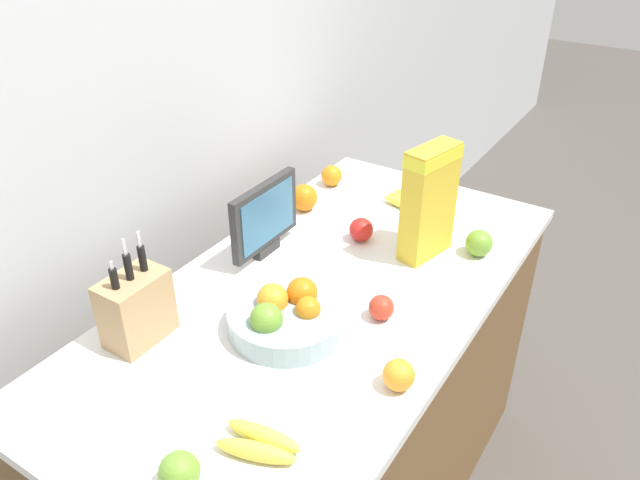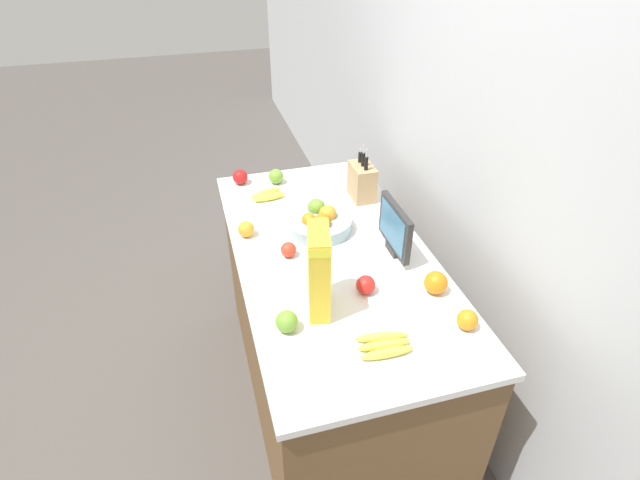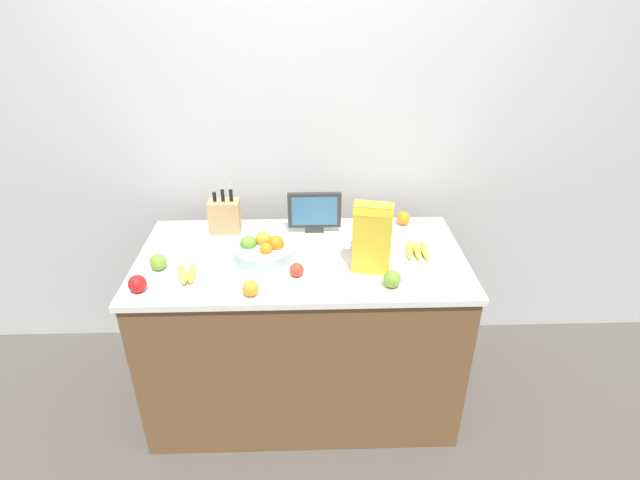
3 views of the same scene
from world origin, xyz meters
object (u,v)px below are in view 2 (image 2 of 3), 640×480
(small_monitor, at_px, (395,228))
(orange_near_bowl, at_px, (467,320))
(banana_bunch_left, at_px, (384,345))
(cereal_box, at_px, (319,269))
(apple_rightmost, at_px, (287,322))
(orange_mid_left, at_px, (436,283))
(knife_block, at_px, (362,181))
(apple_by_knife_block, at_px, (240,177))
(apple_rear, at_px, (288,250))
(orange_front_left, at_px, (246,229))
(apple_middle, at_px, (366,285))
(fruit_bowl, at_px, (319,222))
(banana_bunch_right, at_px, (268,195))
(apple_near_bananas, at_px, (276,176))

(small_monitor, height_order, orange_near_bowl, small_monitor)
(banana_bunch_left, bearing_deg, cereal_box, -147.86)
(apple_rightmost, distance_m, orange_mid_left, 0.58)
(apple_rightmost, bearing_deg, orange_mid_left, 94.56)
(knife_block, distance_m, banana_bunch_left, 0.99)
(cereal_box, relative_size, apple_by_knife_block, 4.29)
(knife_block, distance_m, orange_mid_left, 0.74)
(banana_bunch_left, height_order, orange_near_bowl, orange_near_bowl)
(knife_block, distance_m, apple_rear, 0.59)
(apple_rear, bearing_deg, small_monitor, 78.15)
(orange_near_bowl, relative_size, orange_front_left, 1.03)
(knife_block, relative_size, cereal_box, 0.83)
(small_monitor, bearing_deg, orange_near_bowl, 8.85)
(apple_middle, bearing_deg, apple_by_knife_block, -161.41)
(fruit_bowl, height_order, apple_rightmost, fruit_bowl)
(fruit_bowl, xyz_separation_m, banana_bunch_left, (0.74, 0.02, -0.02))
(small_monitor, relative_size, orange_front_left, 3.84)
(banana_bunch_left, bearing_deg, apple_by_knife_block, -166.95)
(orange_mid_left, bearing_deg, cereal_box, -93.93)
(apple_by_knife_block, bearing_deg, cereal_box, 7.74)
(banana_bunch_right, height_order, orange_front_left, orange_front_left)
(banana_bunch_left, distance_m, apple_rear, 0.61)
(apple_rightmost, distance_m, apple_near_bananas, 1.06)
(banana_bunch_left, bearing_deg, orange_front_left, -156.61)
(small_monitor, xyz_separation_m, cereal_box, (0.25, -0.39, 0.06))
(banana_bunch_left, xyz_separation_m, orange_front_left, (-0.77, -0.33, 0.02))
(cereal_box, bearing_deg, banana_bunch_right, -165.11)
(fruit_bowl, height_order, banana_bunch_right, fruit_bowl)
(knife_block, relative_size, apple_by_knife_block, 3.58)
(banana_bunch_left, relative_size, banana_bunch_right, 1.08)
(fruit_bowl, height_order, apple_middle, fruit_bowl)
(apple_near_bananas, relative_size, orange_front_left, 1.08)
(small_monitor, bearing_deg, knife_block, 176.74)
(cereal_box, xyz_separation_m, banana_bunch_right, (-0.82, -0.03, -0.16))
(apple_rightmost, bearing_deg, orange_front_left, -175.65)
(apple_rightmost, xyz_separation_m, apple_near_bananas, (-1.04, 0.17, -0.00))
(apple_by_knife_block, bearing_deg, banana_bunch_left, 13.05)
(fruit_bowl, xyz_separation_m, apple_middle, (0.46, 0.05, -0.00))
(orange_mid_left, bearing_deg, orange_near_bowl, 5.41)
(banana_bunch_left, bearing_deg, apple_middle, 172.61)
(fruit_bowl, bearing_deg, orange_mid_left, 30.05)
(small_monitor, distance_m, banana_bunch_left, 0.55)
(apple_rear, distance_m, apple_rightmost, 0.42)
(knife_block, relative_size, small_monitor, 1.01)
(orange_front_left, bearing_deg, apple_by_knife_block, 174.89)
(knife_block, relative_size, orange_front_left, 3.89)
(fruit_bowl, distance_m, apple_rightmost, 0.63)
(apple_middle, xyz_separation_m, apple_near_bananas, (-0.93, -0.15, 0.00))
(apple_rear, bearing_deg, apple_middle, 37.18)
(banana_bunch_left, relative_size, apple_rightmost, 2.43)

